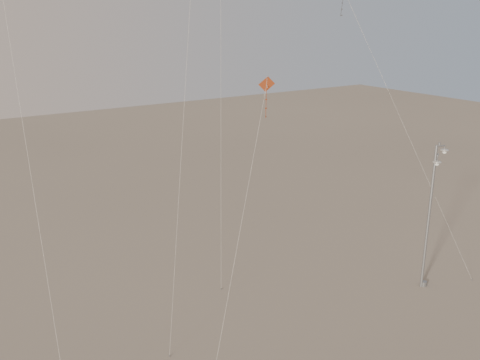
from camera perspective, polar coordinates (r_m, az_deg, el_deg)
street_lamp at (r=42.82m, az=15.97°, el=-2.62°), size 1.52×0.83×9.25m
kite_3 at (r=28.75m, az=1.16°, el=1.88°), size 8.04×6.44×14.31m
kite_4 at (r=42.40m, az=11.69°, el=9.24°), size 6.43×6.76×18.32m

